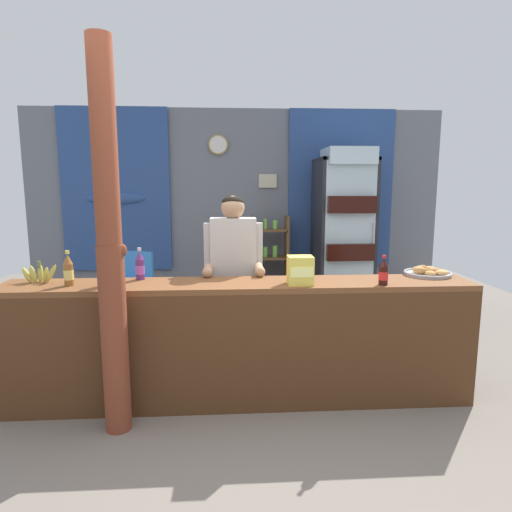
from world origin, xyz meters
TOP-DOWN VIEW (x-y plane):
  - ground_plane at (0.00, 1.27)m, footprint 8.26×8.26m
  - back_wall_curtained at (-0.01, 3.23)m, footprint 5.53×0.22m
  - stall_counter at (-0.04, 0.26)m, footprint 3.41×0.44m
  - timber_post at (-0.85, 0.01)m, footprint 0.19×0.17m
  - drink_fridge at (1.33, 2.64)m, footprint 0.69×0.75m
  - bottle_shelf_rack at (0.43, 2.89)m, footprint 0.48×0.28m
  - plastic_lawn_chair at (-1.22, 2.16)m, footprint 0.57×0.57m
  - shopkeeper at (-0.07, 0.82)m, footprint 0.48×0.42m
  - soda_bottle_orange_soda at (-0.95, 0.33)m, footprint 0.09×0.09m
  - soda_bottle_cola at (0.97, 0.22)m, footprint 0.06×0.06m
  - soda_bottle_iced_tea at (-1.23, 0.34)m, footprint 0.07×0.07m
  - soda_bottle_grape_soda at (-0.77, 0.51)m, footprint 0.07×0.07m
  - snack_box_instant_noodle at (0.39, 0.27)m, footprint 0.18×0.15m
  - pastry_tray at (1.44, 0.52)m, footprint 0.36×0.36m
  - banana_bunch at (-1.48, 0.46)m, footprint 0.27×0.07m

SIDE VIEW (x-z plane):
  - ground_plane at x=0.00m, z-range 0.00..0.00m
  - plastic_lawn_chair at x=-1.22m, z-range 0.06..0.92m
  - stall_counter at x=-0.04m, z-range 0.10..1.00m
  - bottle_shelf_rack at x=0.43m, z-range 0.03..1.25m
  - pastry_tray at x=1.44m, z-range 0.89..0.96m
  - shopkeeper at x=-0.07m, z-range 0.19..1.71m
  - banana_bunch at x=-1.48m, z-range 0.88..1.05m
  - soda_bottle_cola at x=0.97m, z-range 0.89..1.10m
  - snack_box_instant_noodle at x=0.39m, z-range 0.91..1.11m
  - soda_bottle_grape_soda at x=-0.77m, z-range 0.89..1.13m
  - soda_bottle_iced_tea at x=-1.23m, z-range 0.89..1.13m
  - soda_bottle_orange_soda at x=-0.95m, z-range 0.88..1.18m
  - drink_fridge at x=1.33m, z-range 0.10..2.15m
  - timber_post at x=-0.85m, z-range -0.05..2.41m
  - back_wall_curtained at x=-0.01m, z-range 0.03..2.64m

